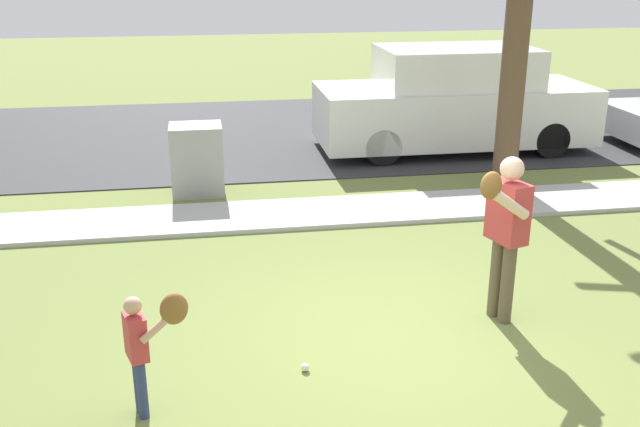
% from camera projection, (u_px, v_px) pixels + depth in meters
% --- Properties ---
extents(ground_plane, '(48.00, 48.00, 0.00)m').
position_uv_depth(ground_plane, '(331.00, 216.00, 10.29)').
color(ground_plane, olive).
extents(sidewalk_strip, '(36.00, 1.20, 0.06)m').
position_uv_depth(sidewalk_strip, '(330.00, 212.00, 10.37)').
color(sidewalk_strip, '#B2B2AD').
rests_on(sidewalk_strip, ground).
extents(road_surface, '(36.00, 6.80, 0.02)m').
position_uv_depth(road_surface, '(288.00, 132.00, 15.02)').
color(road_surface, '#2D2D30').
rests_on(road_surface, ground).
extents(person_adult, '(0.65, 0.77, 1.70)m').
position_uv_depth(person_adult, '(505.00, 223.00, 7.05)').
color(person_adult, brown).
rests_on(person_adult, ground).
extents(person_child, '(0.54, 0.36, 1.08)m').
position_uv_depth(person_child, '(146.00, 337.00, 5.66)').
color(person_child, navy).
rests_on(person_child, ground).
extents(baseball, '(0.07, 0.07, 0.07)m').
position_uv_depth(baseball, '(305.00, 367.00, 6.48)').
color(baseball, white).
rests_on(baseball, ground).
extents(utility_cabinet, '(0.78, 0.65, 1.07)m').
position_uv_depth(utility_cabinet, '(197.00, 160.00, 11.08)').
color(utility_cabinet, gray).
rests_on(utility_cabinet, ground).
extents(street_tree_near, '(1.85, 1.88, 5.29)m').
position_uv_depth(street_tree_near, '(520.00, 3.00, 10.62)').
color(street_tree_near, brown).
rests_on(street_tree_near, ground).
extents(parked_van_white, '(5.00, 1.95, 1.88)m').
position_uv_depth(parked_van_white, '(454.00, 102.00, 13.43)').
color(parked_van_white, silver).
rests_on(parked_van_white, road_surface).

